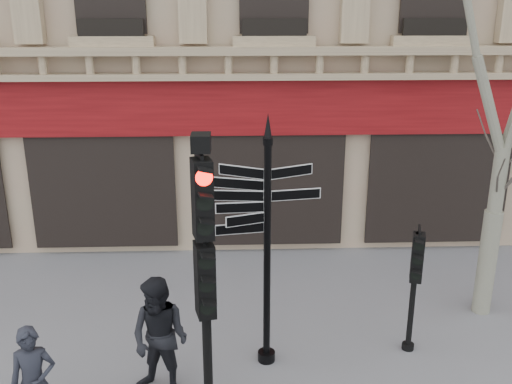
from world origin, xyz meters
TOP-DOWN VIEW (x-y plane):
  - ground at (0.00, 0.00)m, footprint 80.00×80.00m
  - fingerpost at (-0.38, 0.34)m, footprint 1.82×1.82m
  - traffic_signal_main at (-1.30, -1.01)m, footprint 0.54×0.44m
  - traffic_signal_secondary at (2.15, 0.59)m, footprint 0.43×0.36m
  - pedestrian_a at (-3.68, -1.30)m, footprint 0.69×0.53m
  - pedestrian_b at (-2.05, -0.45)m, footprint 1.17×1.06m

SIDE VIEW (x-z plane):
  - ground at x=0.00m, z-range 0.00..0.00m
  - pedestrian_a at x=-3.68m, z-range 0.00..1.71m
  - pedestrian_b at x=-2.05m, z-range 0.00..1.97m
  - traffic_signal_secondary at x=2.15m, z-range 0.44..2.66m
  - traffic_signal_main at x=-1.30m, z-range 0.56..4.84m
  - fingerpost at x=-0.38m, z-range 0.74..5.02m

